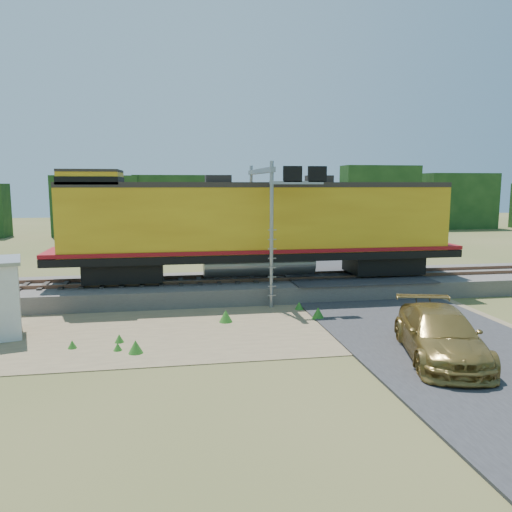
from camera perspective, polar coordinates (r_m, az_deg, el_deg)
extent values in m
plane|color=#475123|center=(19.18, -2.75, -8.49)|extent=(140.00, 140.00, 0.00)
cube|color=slate|center=(24.87, -4.43, -3.67)|extent=(70.00, 5.00, 0.80)
cube|color=brown|center=(24.08, -4.29, -2.90)|extent=(70.00, 0.10, 0.16)
cube|color=brown|center=(25.49, -4.59, -2.29)|extent=(70.00, 0.10, 0.16)
cube|color=#8C7754|center=(19.53, -8.83, -8.22)|extent=(26.00, 8.00, 0.03)
cube|color=#38383A|center=(26.35, 10.91, -2.18)|extent=(7.00, 5.20, 0.06)
cube|color=#38383A|center=(41.64, 3.16, 0.63)|extent=(7.00, 24.00, 0.08)
cube|color=#143312|center=(56.34, -7.48, 5.82)|extent=(36.00, 3.00, 6.50)
cube|color=black|center=(24.69, -14.81, -1.61)|extent=(3.64, 2.32, 0.91)
cube|color=black|center=(26.88, 14.28, -0.81)|extent=(3.64, 2.32, 0.91)
cube|color=black|center=(24.87, 0.37, 0.21)|extent=(20.20, 3.03, 0.36)
cylinder|color=gray|center=(24.94, 0.37, -0.89)|extent=(5.55, 1.21, 1.21)
cube|color=gold|center=(24.68, 0.37, 4.23)|extent=(18.68, 2.93, 3.13)
cube|color=maroon|center=(24.83, 0.37, 0.90)|extent=(20.20, 3.08, 0.18)
cube|color=#28231E|center=(24.63, 0.38, 8.15)|extent=(18.68, 2.98, 0.24)
cube|color=gold|center=(24.51, -18.27, 8.28)|extent=(2.63, 2.93, 0.71)
cube|color=#28231E|center=(24.52, -18.32, 9.20)|extent=(2.63, 2.98, 0.12)
cube|color=black|center=(24.51, -18.27, 8.17)|extent=(2.68, 2.98, 0.35)
cube|color=maroon|center=(24.86, -21.50, 2.87)|extent=(0.10, 2.02, 1.21)
cube|color=#28231E|center=(24.36, -4.36, 8.67)|extent=(1.21, 1.01, 0.45)
cube|color=#28231E|center=(25.33, 7.22, 8.61)|extent=(1.21, 1.01, 0.45)
cylinder|color=gray|center=(22.00, 1.78, 2.32)|extent=(0.17, 0.17, 6.51)
cylinder|color=gray|center=(27.49, -0.54, 3.49)|extent=(0.17, 0.17, 6.51)
cube|color=gray|center=(24.64, 0.50, 9.66)|extent=(0.23, 6.20, 0.23)
cube|color=gray|center=(22.13, 4.67, 8.36)|extent=(2.42, 0.14, 0.14)
cube|color=black|center=(22.09, 4.21, 9.33)|extent=(0.84, 0.14, 0.70)
cube|color=black|center=(22.38, 7.02, 9.27)|extent=(0.84, 0.14, 0.70)
imported|color=olive|center=(17.01, 20.31, -8.44)|extent=(3.53, 5.77, 1.56)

